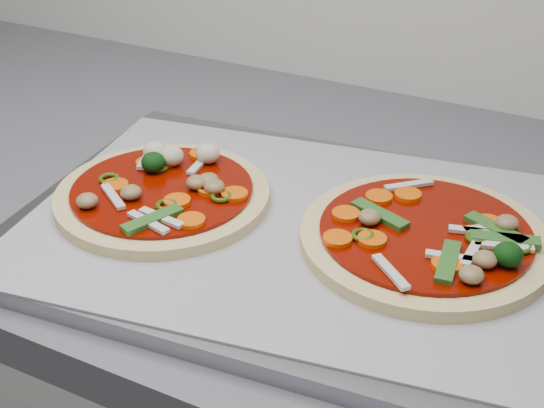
% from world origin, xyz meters
% --- Properties ---
extents(countertop, '(3.60, 0.60, 0.04)m').
position_xyz_m(countertop, '(0.00, 1.30, 0.88)').
color(countertop, '#5B5B62').
rests_on(countertop, base_cabinet).
extents(baking_tray, '(0.52, 0.40, 0.02)m').
position_xyz_m(baking_tray, '(0.34, 1.22, 0.91)').
color(baking_tray, gray).
rests_on(baking_tray, countertop).
extents(parchment, '(0.51, 0.41, 0.00)m').
position_xyz_m(parchment, '(0.34, 1.22, 0.92)').
color(parchment, '#939298').
rests_on(parchment, baking_tray).
extents(pizza_left, '(0.26, 0.26, 0.03)m').
position_xyz_m(pizza_left, '(0.21, 1.20, 0.93)').
color(pizza_left, '#D5B37E').
rests_on(pizza_left, parchment).
extents(pizza_right, '(0.22, 0.22, 0.04)m').
position_xyz_m(pizza_right, '(0.46, 1.24, 0.93)').
color(pizza_right, '#D5B37E').
rests_on(pizza_right, parchment).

